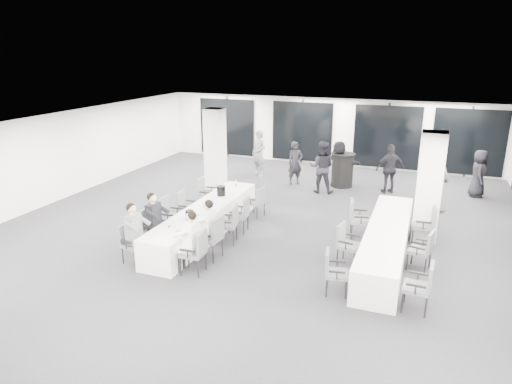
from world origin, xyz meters
TOP-DOWN VIEW (x-y plane):
  - room at (0.89, 1.11)m, footprint 14.04×16.04m
  - column_left at (-2.80, 3.20)m, footprint 0.60×0.60m
  - column_right at (4.20, 1.00)m, footprint 0.60×0.60m
  - banquet_table_main at (-1.22, -0.74)m, footprint 0.90×5.00m
  - banquet_table_side at (3.38, -0.50)m, footprint 0.90×5.00m
  - cocktail_table at (1.32, 4.99)m, footprint 0.86×0.86m
  - chair_main_left_near at (-2.05, -2.81)m, footprint 0.54×0.57m
  - chair_main_left_second at (-2.06, -2.01)m, footprint 0.52×0.58m
  - chair_main_left_mid at (-2.06, -1.13)m, footprint 0.55×0.61m
  - chair_main_left_fourth at (-2.06, -0.29)m, footprint 0.52×0.57m
  - chair_main_left_far at (-2.06, 0.95)m, footprint 0.57×0.61m
  - chair_main_right_near at (-0.39, -2.80)m, footprint 0.53×0.58m
  - chair_main_right_second at (-0.38, -2.01)m, footprint 0.56×0.62m
  - chair_main_right_mid at (-0.39, -0.99)m, footprint 0.58×0.61m
  - chair_main_right_fourth at (-0.39, -0.24)m, footprint 0.53×0.57m
  - chair_main_right_far at (-0.40, 0.98)m, footprint 0.56×0.58m
  - chair_side_left_near at (2.56, -2.57)m, footprint 0.52×0.56m
  - chair_side_left_mid at (2.55, -1.13)m, footprint 0.55×0.58m
  - chair_side_left_far at (2.55, 0.46)m, footprint 0.61×0.64m
  - chair_side_right_near at (4.22, -2.65)m, footprint 0.52×0.57m
  - chair_side_right_mid at (4.21, -0.89)m, footprint 0.56×0.59m
  - chair_side_right_far at (4.22, 0.65)m, footprint 0.58×0.63m
  - seated_guest_a at (-1.89, -2.83)m, footprint 0.50×0.38m
  - seated_guest_b at (-1.89, -2.01)m, footprint 0.50×0.38m
  - seated_guest_c at (-0.55, -2.80)m, footprint 0.50×0.38m
  - seated_guest_d at (-0.55, -2.00)m, footprint 0.50×0.38m
  - standing_guest_a at (-0.33, 4.64)m, footprint 0.83×0.82m
  - standing_guest_b at (0.78, 4.00)m, footprint 1.04×0.71m
  - standing_guest_d at (2.96, 4.76)m, footprint 1.29×1.08m
  - standing_guest_e at (5.73, 5.41)m, footprint 0.53×0.87m
  - standing_guest_f at (1.18, 5.00)m, footprint 1.79×0.93m
  - standing_guest_g at (-1.94, 5.23)m, footprint 0.92×0.85m
  - standing_guest_h at (4.39, 3.59)m, footprint 1.19×1.17m
  - ice_bucket_near at (-1.16, -1.66)m, footprint 0.20×0.20m
  - ice_bucket_far at (-1.25, 0.34)m, footprint 0.24×0.24m
  - water_bottle_a at (-1.28, -2.41)m, footprint 0.07×0.07m
  - water_bottle_b at (-1.09, -0.55)m, footprint 0.07×0.07m
  - water_bottle_c at (-1.18, 1.23)m, footprint 0.07×0.07m
  - plate_a at (-1.23, -2.31)m, footprint 0.19×0.19m
  - plate_b at (-1.04, -2.44)m, footprint 0.19×0.19m
  - plate_c at (-1.09, -1.34)m, footprint 0.22×0.22m
  - wine_glass at (-1.04, -2.71)m, footprint 0.08×0.08m

SIDE VIEW (x-z plane):
  - banquet_table_main at x=-1.22m, z-range 0.00..0.75m
  - banquet_table_side at x=3.38m, z-range 0.00..0.75m
  - chair_side_left_near at x=2.56m, z-range 0.06..0.96m
  - chair_main_right_far at x=-0.40m, z-range 0.06..0.97m
  - chair_main_left_near at x=-2.05m, z-range 0.06..0.98m
  - chair_side_right_mid at x=4.21m, z-range 0.07..1.00m
  - chair_side_left_mid at x=2.55m, z-range 0.07..1.01m
  - chair_main_left_fourth at x=-2.06m, z-range 0.07..1.02m
  - chair_main_right_fourth at x=-0.39m, z-range 0.07..1.02m
  - chair_main_right_mid at x=-0.39m, z-range 0.07..1.04m
  - chair_side_right_near at x=4.22m, z-range 0.07..1.05m
  - chair_main_right_near at x=-0.39m, z-range 0.07..1.05m
  - chair_main_left_second at x=-2.06m, z-range 0.07..1.07m
  - chair_main_left_far at x=-2.06m, z-range 0.07..1.08m
  - chair_side_left_far at x=2.55m, z-range 0.07..1.09m
  - chair_main_left_mid at x=-2.06m, z-range 0.07..1.11m
  - chair_side_right_far at x=4.22m, z-range 0.07..1.11m
  - chair_main_right_second at x=-0.38m, z-range 0.07..1.12m
  - cocktail_table at x=1.32m, z-range 0.01..1.20m
  - plate_a at x=-1.23m, z-range 0.75..0.78m
  - plate_b at x=-1.04m, z-range 0.75..0.78m
  - plate_c at x=-1.09m, z-range 0.75..0.78m
  - seated_guest_a at x=-1.89m, z-range 0.09..1.53m
  - seated_guest_b at x=-1.89m, z-range 0.09..1.53m
  - seated_guest_c at x=-0.55m, z-range 0.09..1.53m
  - seated_guest_d at x=-0.55m, z-range 0.09..1.53m
  - water_bottle_b at x=-1.09m, z-range 0.75..0.96m
  - water_bottle_c at x=-1.18m, z-range 0.75..0.96m
  - water_bottle_a at x=-1.28m, z-range 0.75..0.97m
  - ice_bucket_near at x=-1.16m, z-range 0.75..0.98m
  - standing_guest_a at x=-0.33m, z-range 0.00..1.78m
  - ice_bucket_far at x=-1.25m, z-range 0.75..1.03m
  - standing_guest_e at x=5.73m, z-range 0.00..1.78m
  - wine_glass at x=-1.04m, z-range 0.80..1.01m
  - standing_guest_f at x=1.18m, z-range 0.00..1.86m
  - standing_guest_d at x=2.96m, z-range 0.00..1.91m
  - standing_guest_g at x=-1.94m, z-range 0.00..2.01m
  - standing_guest_b at x=0.78m, z-range 0.00..2.02m
  - standing_guest_h at x=4.39m, z-range 0.00..2.15m
  - room at x=0.89m, z-range -0.03..2.81m
  - column_left at x=-2.80m, z-range 0.00..2.80m
  - column_right at x=4.20m, z-range 0.00..2.80m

